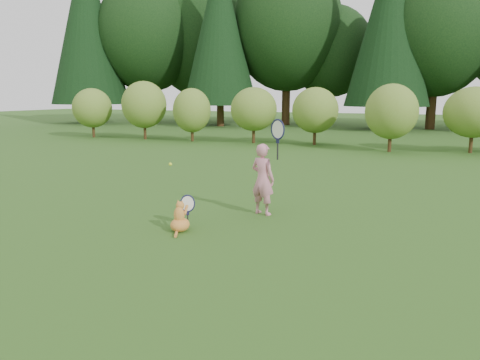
% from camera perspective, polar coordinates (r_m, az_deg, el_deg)
% --- Properties ---
extents(ground, '(100.00, 100.00, 0.00)m').
position_cam_1_polar(ground, '(8.13, -3.53, -5.70)').
color(ground, '#2C5117').
rests_on(ground, ground).
extents(shrub_row, '(28.00, 3.00, 2.80)m').
position_cam_1_polar(shrub_row, '(20.30, 13.22, 7.75)').
color(shrub_row, olive).
rests_on(shrub_row, ground).
extents(woodland_backdrop, '(48.00, 10.00, 15.00)m').
position_cam_1_polar(woodland_backdrop, '(30.63, 17.20, 19.86)').
color(woodland_backdrop, black).
rests_on(woodland_backdrop, ground).
extents(child, '(0.77, 0.47, 2.03)m').
position_cam_1_polar(child, '(8.79, 2.85, 0.29)').
color(child, '#D07C90').
rests_on(child, ground).
extents(cat, '(0.37, 0.69, 0.72)m').
position_cam_1_polar(cat, '(7.87, -7.31, -4.27)').
color(cat, orange).
rests_on(cat, ground).
extents(tennis_ball, '(0.06, 0.06, 0.06)m').
position_cam_1_polar(tennis_ball, '(8.62, -8.48, 1.92)').
color(tennis_ball, '#A7D619').
rests_on(tennis_ball, ground).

